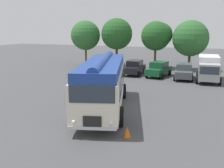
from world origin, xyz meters
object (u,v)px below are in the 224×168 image
Objects in this scene: car_mid_right at (184,71)px; car_mid_left at (159,69)px; traffic_cone at (127,132)px; box_van at (209,67)px; vintage_bus at (103,81)px; car_near_left at (134,67)px.

car_mid_left is at bearing 170.68° from car_mid_right.
car_mid_right is 7.93× the size of traffic_cone.
car_mid_left is 5.28m from box_van.
traffic_cone is (2.30, -17.29, -0.57)m from car_mid_left.
vintage_bus is at bearing -93.11° from car_mid_left.
vintage_bus reaches higher than car_mid_right.
car_near_left reaches higher than traffic_cone.
car_mid_left is at bearing 97.58° from traffic_cone.
car_near_left is (-2.17, 13.60, -1.05)m from vintage_bus.
box_van is 17.25m from traffic_cone.
car_near_left is 2.91m from car_mid_left.
box_van is (5.97, 13.11, -0.53)m from vintage_bus.
box_van reaches higher than traffic_cone.
box_van is (5.24, -0.33, 0.52)m from car_mid_left.
car_mid_right is at bearing 74.76° from vintage_bus.
vintage_bus is 1.76× the size of box_van.
car_mid_left is 1.01× the size of car_mid_right.
car_near_left is 18.22m from traffic_cone.
car_near_left is at bearing 173.73° from car_mid_right.
car_mid_right is 2.49m from box_van.
vintage_bus is at bearing 128.20° from traffic_cone.
car_mid_left is at bearing -3.29° from car_near_left.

